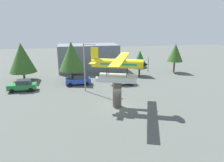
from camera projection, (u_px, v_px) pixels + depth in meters
The scene contains 12 objects.
ground_plane at pixel (117, 106), 25.55m from camera, with size 140.00×140.00×0.00m, color #515651.
display_pedestal at pixel (117, 94), 25.10m from camera, with size 1.10×1.10×3.40m, color #4C4742.
floatplane_monument at pixel (118, 67), 24.17m from camera, with size 7.18×10.04×4.00m.
car_near_green at pixel (23, 85), 31.43m from camera, with size 4.20×2.02×1.76m.
car_mid_blue at pixel (78, 80), 34.64m from camera, with size 4.20×2.02×1.76m.
car_far_white at pixel (123, 80), 34.71m from camera, with size 4.20×2.02×1.76m.
streetlight_primary at pixel (86, 64), 30.46m from camera, with size 1.84×0.28×7.34m.
storefront_building at pixel (88, 58), 45.20m from camera, with size 13.01×6.90×5.80m, color slate.
tree_west at pixel (22, 58), 36.36m from camera, with size 4.79×4.79×6.92m.
tree_east at pixel (71, 56), 35.16m from camera, with size 4.52×4.52×7.24m.
tree_center_back at pixel (140, 59), 39.97m from camera, with size 3.13×3.13×5.12m.
tree_far_east at pixel (175, 53), 42.77m from camera, with size 3.36×3.36×6.16m.
Camera 1 is at (-5.70, -23.05, 10.02)m, focal length 32.29 mm.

